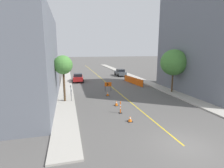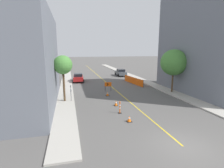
# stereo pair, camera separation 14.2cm
# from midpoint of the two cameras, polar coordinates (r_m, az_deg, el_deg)

# --- Properties ---
(ground_plane) EXTENTS (300.00, 300.00, 0.00)m
(ground_plane) POSITION_cam_midpoint_polar(r_m,az_deg,el_deg) (12.50, 22.20, -18.25)
(ground_plane) COLOR #565451
(lane_stripe) EXTENTS (0.12, 61.79, 0.01)m
(lane_stripe) POSITION_cam_midpoint_polar(r_m,az_deg,el_deg) (40.54, -4.50, 2.57)
(lane_stripe) COLOR gold
(lane_stripe) RESTS_ON ground_plane
(sidewalk_left) EXTENTS (1.99, 61.79, 0.13)m
(sidewalk_left) POSITION_cam_midpoint_polar(r_m,az_deg,el_deg) (39.95, -14.83, 2.19)
(sidewalk_left) COLOR #ADA89E
(sidewalk_left) RESTS_ON ground_plane
(sidewalk_right) EXTENTS (1.99, 61.79, 0.13)m
(sidewalk_right) POSITION_cam_midpoint_polar(r_m,az_deg,el_deg) (42.36, 5.23, 3.00)
(sidewalk_right) COLOR #ADA89E
(sidewalk_right) RESTS_ON ground_plane
(building_facade_left) EXTENTS (6.00, 15.95, 9.86)m
(building_facade_left) POSITION_cam_midpoint_polar(r_m,az_deg,el_deg) (20.66, -26.92, 7.02)
(building_facade_left) COLOR slate
(building_facade_left) RESTS_ON ground_plane
(building_facade_right) EXTENTS (6.00, 14.33, 15.51)m
(building_facade_right) POSITION_cam_midpoint_polar(r_m,az_deg,el_deg) (27.30, 28.04, 13.57)
(building_facade_right) COLOR slate
(building_facade_right) RESTS_ON ground_plane
(traffic_cone_nearest) EXTENTS (0.43, 0.43, 0.50)m
(traffic_cone_nearest) POSITION_cam_midpoint_polar(r_m,az_deg,el_deg) (15.07, 5.61, -11.26)
(traffic_cone_nearest) COLOR black
(traffic_cone_nearest) RESTS_ON ground_plane
(traffic_cone_second) EXTENTS (0.40, 0.40, 0.56)m
(traffic_cone_second) POSITION_cam_midpoint_polar(r_m,az_deg,el_deg) (19.05, 1.21, -6.29)
(traffic_cone_second) COLOR black
(traffic_cone_second) RESTS_ON ground_plane
(traffic_cone_third) EXTENTS (0.45, 0.45, 0.54)m
(traffic_cone_third) POSITION_cam_midpoint_polar(r_m,az_deg,el_deg) (23.06, -1.59, -3.23)
(traffic_cone_third) COLOR black
(traffic_cone_third) RESTS_ON ground_plane
(delineator_post_front) EXTENTS (0.31, 0.31, 1.19)m
(delineator_post_front) POSITION_cam_midpoint_polar(r_m,az_deg,el_deg) (16.80, 2.51, -7.85)
(delineator_post_front) COLOR black
(delineator_post_front) RESTS_ON ground_plane
(arrow_barricade_primary) EXTENTS (1.02, 0.12, 1.33)m
(arrow_barricade_primary) POSITION_cam_midpoint_polar(r_m,az_deg,el_deg) (25.51, -1.46, -0.25)
(arrow_barricade_primary) COLOR #EF560C
(arrow_barricade_primary) RESTS_ON ground_plane
(safety_mesh_fence) EXTENTS (0.92, 6.92, 1.18)m
(safety_mesh_fence) POSITION_cam_midpoint_polar(r_m,az_deg,el_deg) (31.49, 6.74, 1.16)
(safety_mesh_fence) COLOR #EF560C
(safety_mesh_fence) RESTS_ON ground_plane
(parked_car_curb_near) EXTENTS (2.04, 4.39, 1.59)m
(parked_car_curb_near) POSITION_cam_midpoint_polar(r_m,az_deg,el_deg) (33.94, -11.16, 2.10)
(parked_car_curb_near) COLOR maroon
(parked_car_curb_near) RESTS_ON ground_plane
(parked_car_curb_mid) EXTENTS (1.93, 4.31, 1.59)m
(parked_car_curb_mid) POSITION_cam_midpoint_polar(r_m,az_deg,el_deg) (40.98, 2.62, 3.80)
(parked_car_curb_mid) COLOR #474C51
(parked_car_curb_mid) RESTS_ON ground_plane
(parking_meter_near_curb) EXTENTS (0.12, 0.11, 1.40)m
(parking_meter_near_curb) POSITION_cam_midpoint_polar(r_m,az_deg,el_deg) (20.68, -13.38, -2.80)
(parking_meter_near_curb) COLOR #4C4C51
(parking_meter_near_curb) RESTS_ON sidewalk_left
(parking_meter_far_curb) EXTENTS (0.12, 0.11, 1.38)m
(parking_meter_far_curb) POSITION_cam_midpoint_polar(r_m,az_deg,el_deg) (23.12, -13.51, -1.38)
(parking_meter_far_curb) COLOR #4C4C51
(parking_meter_far_curb) RESTS_ON sidewalk_left
(street_tree_left_near) EXTENTS (2.12, 2.12, 5.25)m
(street_tree_left_near) POSITION_cam_midpoint_polar(r_m,az_deg,el_deg) (20.42, -15.88, 5.90)
(street_tree_left_near) COLOR #4C3823
(street_tree_left_near) RESTS_ON sidewalk_left
(street_tree_right_near) EXTENTS (3.59, 3.59, 5.93)m
(street_tree_right_near) POSITION_cam_midpoint_polar(r_m,az_deg,el_deg) (25.73, 19.31, 6.65)
(street_tree_right_near) COLOR #4C3823
(street_tree_right_near) RESTS_ON sidewalk_right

